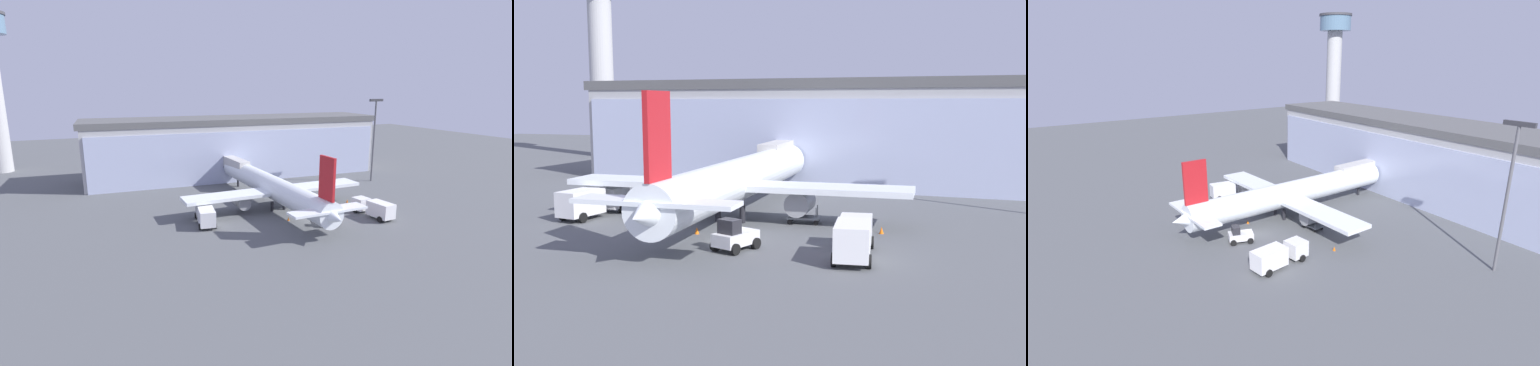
% 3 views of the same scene
% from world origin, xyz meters
% --- Properties ---
extents(ground, '(240.00, 240.00, 0.00)m').
position_xyz_m(ground, '(0.00, 0.00, 0.00)').
color(ground, '#545659').
extents(terminal_building, '(64.82, 17.28, 13.05)m').
position_xyz_m(terminal_building, '(-0.01, 34.21, 6.52)').
color(terminal_building, '#ACACAC').
rests_on(terminal_building, ground).
extents(jet_bridge, '(3.00, 14.40, 5.79)m').
position_xyz_m(jet_bridge, '(-3.88, 26.36, 4.42)').
color(jet_bridge, beige).
rests_on(jet_bridge, ground).
extents(control_tower, '(9.48, 9.48, 35.48)m').
position_xyz_m(control_tower, '(-49.14, 58.97, 22.35)').
color(control_tower, '#B8B8B8').
rests_on(control_tower, ground).
extents(airplane, '(30.79, 38.83, 11.00)m').
position_xyz_m(airplane, '(-2.82, 8.53, 3.40)').
color(airplane, white).
rests_on(airplane, ground).
extents(catering_truck, '(3.38, 7.55, 2.65)m').
position_xyz_m(catering_truck, '(-15.46, 4.78, 1.47)').
color(catering_truck, silver).
rests_on(catering_truck, ground).
extents(fuel_truck, '(3.15, 7.50, 2.65)m').
position_xyz_m(fuel_truck, '(9.39, -2.30, 1.47)').
color(fuel_truck, silver).
rests_on(fuel_truck, ground).
extents(baggage_cart, '(3.00, 1.98, 1.50)m').
position_xyz_m(baggage_cart, '(3.40, 7.82, 0.50)').
color(baggage_cart, slate).
rests_on(baggage_cart, ground).
extents(pushback_tug, '(3.07, 3.63, 2.30)m').
position_xyz_m(pushback_tug, '(1.10, -2.71, 0.97)').
color(pushback_tug, silver).
rests_on(pushback_tug, ground).
extents(safety_cone_nose, '(0.36, 0.36, 0.55)m').
position_xyz_m(safety_cone_nose, '(-3.57, 1.26, 0.28)').
color(safety_cone_nose, orange).
rests_on(safety_cone_nose, ground).
extents(safety_cone_wingtip, '(0.36, 0.36, 0.55)m').
position_xyz_m(safety_cone_wingtip, '(10.25, 5.74, 0.28)').
color(safety_cone_wingtip, orange).
rests_on(safety_cone_wingtip, ground).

